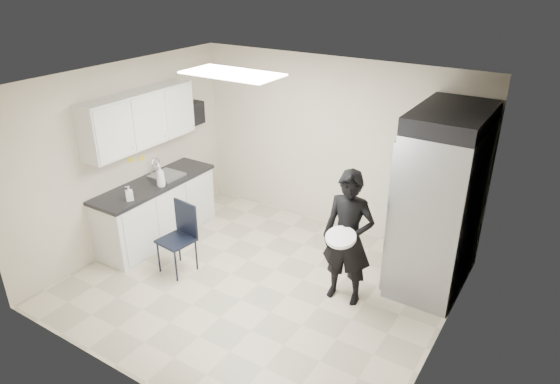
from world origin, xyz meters
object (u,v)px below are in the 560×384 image
Objects in this scene: man_tuxedo at (348,238)px; lower_counter at (157,212)px; folding_chair at (176,241)px; commercial_fridge at (439,208)px.

lower_counter is at bearing 177.96° from man_tuxedo.
lower_counter is 3.04m from man_tuxedo.
folding_chair is 0.55× the size of man_tuxedo.
folding_chair is (-2.92, -1.59, -0.59)m from commercial_fridge.
folding_chair is (0.86, -0.51, 0.03)m from lower_counter.
commercial_fridge reaches higher than man_tuxedo.
commercial_fridge reaches higher than folding_chair.
folding_chair is 2.27m from man_tuxedo.
man_tuxedo reaches higher than folding_chair.
commercial_fridge is 3.37m from folding_chair.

